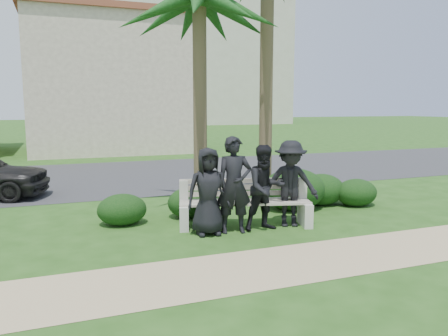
{
  "coord_description": "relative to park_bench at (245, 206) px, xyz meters",
  "views": [
    {
      "loc": [
        -3.62,
        -7.59,
        2.46
      ],
      "look_at": [
        -0.36,
        1.0,
        1.15
      ],
      "focal_mm": 35.0,
      "sensor_mm": 36.0,
      "label": 1
    }
  ],
  "objects": [
    {
      "name": "man_c",
      "position": [
        0.28,
        -0.38,
        0.43
      ],
      "size": [
        0.84,
        0.66,
        1.7
      ],
      "primitive_type": "imported",
      "rotation": [
        0.0,
        0.0,
        0.02
      ],
      "color": "black",
      "rests_on": "ground"
    },
    {
      "name": "park_bench",
      "position": [
        0.0,
        0.0,
        0.0
      ],
      "size": [
        2.83,
        1.3,
        0.94
      ],
      "rotation": [
        0.0,
        0.0,
        -0.27
      ],
      "color": "gray",
      "rests_on": "ground"
    },
    {
      "name": "asphalt_street",
      "position": [
        0.13,
        7.57,
        -0.42
      ],
      "size": [
        160.0,
        8.0,
        0.01
      ],
      "primitive_type": "cube",
      "color": "#2D2D30",
      "rests_on": "ground"
    },
    {
      "name": "man_d",
      "position": [
        0.89,
        -0.3,
        0.46
      ],
      "size": [
        1.3,
        1.0,
        1.77
      ],
      "primitive_type": "imported",
      "rotation": [
        0.0,
        0.0,
        -0.34
      ],
      "color": "black",
      "rests_on": "ground"
    },
    {
      "name": "hedge_e",
      "position": [
        2.62,
        1.2,
        -0.02
      ],
      "size": [
        1.22,
        1.01,
        0.8
      ],
      "primitive_type": "ellipsoid",
      "color": "black",
      "rests_on": "ground"
    },
    {
      "name": "footpath",
      "position": [
        0.13,
        -2.23,
        -0.42
      ],
      "size": [
        30.0,
        1.6,
        0.01
      ],
      "primitive_type": "cube",
      "color": "tan",
      "rests_on": "ground"
    },
    {
      "name": "man_b",
      "position": [
        -0.36,
        -0.32,
        0.52
      ],
      "size": [
        0.76,
        0.57,
        1.89
      ],
      "primitive_type": "imported",
      "rotation": [
        0.0,
        0.0,
        -0.18
      ],
      "color": "black",
      "rests_on": "ground"
    },
    {
      "name": "hedge_a",
      "position": [
        -2.33,
        1.05,
        -0.09
      ],
      "size": [
        1.02,
        0.84,
        0.67
      ],
      "primitive_type": "ellipsoid",
      "color": "black",
      "rests_on": "ground"
    },
    {
      "name": "man_a",
      "position": [
        -0.87,
        -0.27,
        0.42
      ],
      "size": [
        0.87,
        0.62,
        1.68
      ],
      "primitive_type": "imported",
      "rotation": [
        0.0,
        0.0,
        -0.1
      ],
      "color": "black",
      "rests_on": "ground"
    },
    {
      "name": "hedge_c",
      "position": [
        -0.79,
        1.13,
        -0.07
      ],
      "size": [
        1.08,
        0.89,
        0.7
      ],
      "primitive_type": "ellipsoid",
      "color": "black",
      "rests_on": "ground"
    },
    {
      "name": "ground",
      "position": [
        0.13,
        -0.43,
        -0.42
      ],
      "size": [
        160.0,
        160.0,
        0.0
      ],
      "primitive_type": "plane",
      "color": "#224A15",
      "rests_on": "ground"
    },
    {
      "name": "hedge_f",
      "position": [
        3.37,
        0.77,
        -0.08
      ],
      "size": [
        1.06,
        0.87,
        0.69
      ],
      "primitive_type": "ellipsoid",
      "color": "black",
      "rests_on": "ground"
    },
    {
      "name": "stucco_bldg_right",
      "position": [
        -0.87,
        17.57,
        3.24
      ],
      "size": [
        8.4,
        8.4,
        7.3
      ],
      "color": "tan",
      "rests_on": "ground"
    },
    {
      "name": "hedge_d",
      "position": [
        1.72,
        1.0,
        0.08
      ],
      "size": [
        1.56,
        1.28,
        1.01
      ],
      "primitive_type": "ellipsoid",
      "color": "black",
      "rests_on": "ground"
    },
    {
      "name": "hotel_tower",
      "position": [
        14.13,
        54.57,
        12.98
      ],
      "size": [
        26.0,
        18.0,
        37.3
      ],
      "color": "beige",
      "rests_on": "ground"
    }
  ]
}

